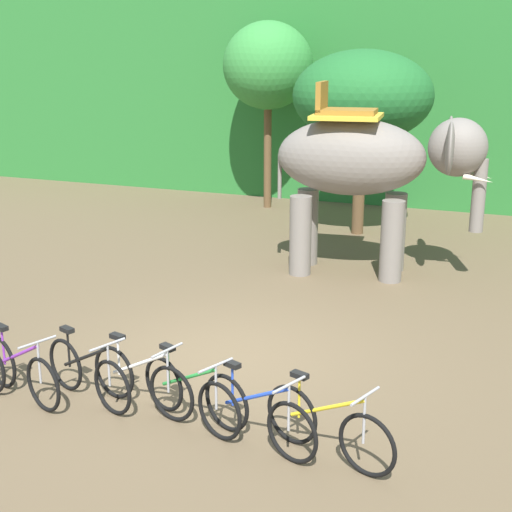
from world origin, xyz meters
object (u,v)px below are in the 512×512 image
(tree_far_left, at_px, (268,66))
(elephant, at_px, (368,165))
(tree_right, at_px, (363,97))
(bike_purple, at_px, (21,371))
(bike_yellow, at_px, (328,427))
(bike_blue, at_px, (258,414))
(bike_white, at_px, (142,380))
(bike_green, at_px, (190,394))
(bike_black, at_px, (88,373))

(tree_far_left, bearing_deg, elephant, -52.14)
(tree_right, xyz_separation_m, bike_purple, (-1.88, -10.18, -2.93))
(tree_far_left, bearing_deg, bike_purple, -83.92)
(bike_yellow, bearing_deg, bike_purple, -178.62)
(bike_blue, bearing_deg, elephant, 93.62)
(bike_white, relative_size, bike_yellow, 1.02)
(bike_white, relative_size, bike_blue, 1.03)
(bike_green, bearing_deg, elephant, 85.86)
(bike_yellow, bearing_deg, tree_right, 102.12)
(bike_green, bearing_deg, bike_white, 171.04)
(bike_purple, distance_m, bike_blue, 3.24)
(bike_white, bearing_deg, bike_blue, -9.15)
(tree_right, relative_size, bike_white, 2.64)
(bike_white, height_order, bike_yellow, same)
(bike_green, bearing_deg, bike_black, 178.60)
(bike_blue, bearing_deg, bike_yellow, 2.20)
(bike_black, xyz_separation_m, bike_yellow, (3.21, -0.16, 0.00))
(bike_white, bearing_deg, tree_far_left, 103.59)
(bike_yellow, bearing_deg, bike_blue, -177.80)
(elephant, height_order, bike_green, elephant)
(elephant, height_order, bike_blue, elephant)
(bike_black, bearing_deg, tree_far_left, 100.13)
(elephant, height_order, bike_purple, elephant)
(elephant, distance_m, bike_white, 7.00)
(tree_far_left, distance_m, tree_right, 3.86)
(bike_black, bearing_deg, bike_green, -1.40)
(bike_green, xyz_separation_m, bike_blue, (0.93, -0.15, 0.00))
(bike_green, height_order, bike_yellow, same)
(bike_purple, relative_size, bike_white, 0.98)
(bike_purple, xyz_separation_m, bike_green, (2.31, 0.22, 0.00))
(bike_purple, relative_size, bike_green, 1.01)
(bike_green, bearing_deg, bike_purple, -174.62)
(bike_white, distance_m, bike_blue, 1.68)
(tree_far_left, relative_size, bike_green, 3.22)
(elephant, distance_m, bike_purple, 7.74)
(tree_right, height_order, bike_blue, tree_right)
(elephant, bearing_deg, bike_yellow, -79.74)
(bike_blue, bearing_deg, tree_far_left, 110.43)
(bike_white, height_order, bike_green, same)
(elephant, bearing_deg, bike_blue, -86.38)
(bike_black, bearing_deg, bike_blue, -4.47)
(tree_right, bearing_deg, bike_purple, -100.47)
(tree_right, bearing_deg, bike_white, -91.76)
(bike_purple, bearing_deg, bike_black, 16.83)
(tree_far_left, bearing_deg, bike_green, -73.28)
(bike_green, distance_m, bike_yellow, 1.74)
(bike_blue, height_order, bike_yellow, same)
(tree_far_left, distance_m, bike_black, 12.71)
(elephant, relative_size, bike_white, 2.53)
(tree_right, relative_size, bike_black, 2.71)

